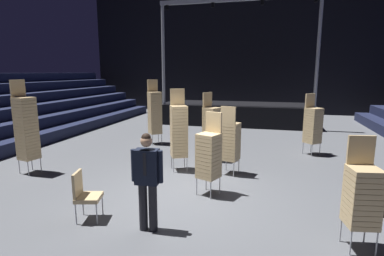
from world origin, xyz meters
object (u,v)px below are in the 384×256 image
object	(u,v)px
chair_stack_mid_left	(209,154)
chair_stack_mid_right	(230,140)
chair_stack_mid_centre	(26,128)
chair_stack_front_right	(155,112)
chair_stack_rear_left	(212,127)
man_with_tie	(147,176)
stage_riser	(237,112)
chair_stack_front_left	(313,125)
chair_stack_rear_centre	(362,195)
chair_stack_rear_right	(179,130)
loose_chair_near_man	(85,193)

from	to	relation	value
chair_stack_mid_left	chair_stack_mid_right	world-z (taller)	same
chair_stack_mid_left	chair_stack_mid_centre	bearing A→B (deg)	19.65
chair_stack_front_right	chair_stack_rear_left	world-z (taller)	chair_stack_front_right
man_with_tie	chair_stack_rear_left	distance (m)	4.62
stage_riser	chair_stack_front_left	distance (m)	6.53
man_with_tie	chair_stack_mid_left	world-z (taller)	chair_stack_mid_left
chair_stack_mid_left	chair_stack_rear_centre	size ratio (longest dim) A/B	1.05
stage_riser	chair_stack_front_left	bearing A→B (deg)	-61.11
man_with_tie	chair_stack_front_left	world-z (taller)	chair_stack_front_left
man_with_tie	chair_stack_rear_centre	size ratio (longest dim) A/B	0.98
chair_stack_mid_right	chair_stack_rear_centre	world-z (taller)	chair_stack_mid_right
chair_stack_mid_centre	stage_riser	bearing A→B (deg)	166.98
chair_stack_front_right	chair_stack_rear_centre	xyz separation A→B (m)	(5.73, -5.95, -0.34)
stage_riser	man_with_tie	xyz separation A→B (m)	(-0.25, -11.80, 0.35)
chair_stack_mid_centre	chair_stack_rear_centre	size ratio (longest dim) A/B	1.43
stage_riser	chair_stack_rear_right	world-z (taller)	stage_riser
chair_stack_rear_left	chair_stack_front_right	bearing A→B (deg)	-94.64
chair_stack_front_right	loose_chair_near_man	bearing A→B (deg)	58.96
chair_stack_mid_right	chair_stack_rear_right	distance (m)	1.46
chair_stack_front_left	loose_chair_near_man	xyz separation A→B (m)	(-4.69, -6.02, -0.49)
stage_riser	chair_stack_mid_centre	xyz separation A→B (m)	(-4.62, -9.73, 0.64)
chair_stack_rear_right	stage_riser	bearing A→B (deg)	-121.82
chair_stack_mid_right	loose_chair_near_man	bearing A→B (deg)	-110.00
chair_stack_rear_left	man_with_tie	bearing A→B (deg)	25.19
chair_stack_mid_left	chair_stack_front_right	bearing A→B (deg)	-33.47
chair_stack_rear_centre	loose_chair_near_man	size ratio (longest dim) A/B	1.90
loose_chair_near_man	chair_stack_rear_right	bearing A→B (deg)	150.75
chair_stack_mid_centre	chair_stack_rear_right	size ratio (longest dim) A/B	1.11
man_with_tie	loose_chair_near_man	distance (m)	1.38
stage_riser	chair_stack_rear_centre	xyz separation A→B (m)	(3.18, -11.50, 0.26)
chair_stack_rear_right	chair_stack_rear_left	bearing A→B (deg)	-146.61
chair_stack_rear_centre	chair_stack_front_left	bearing A→B (deg)	-99.73
chair_stack_front_right	chair_stack_mid_left	world-z (taller)	chair_stack_front_right
chair_stack_mid_right	loose_chair_near_man	world-z (taller)	chair_stack_mid_right
chair_stack_rear_left	chair_stack_rear_centre	bearing A→B (deg)	64.63
chair_stack_mid_centre	loose_chair_near_man	bearing A→B (deg)	69.30
chair_stack_mid_centre	chair_stack_front_right	bearing A→B (deg)	166.07
chair_stack_rear_right	chair_stack_rear_centre	distance (m)	4.96
chair_stack_rear_centre	chair_stack_mid_centre	bearing A→B (deg)	-22.84
chair_stack_front_right	chair_stack_mid_centre	xyz separation A→B (m)	(-2.07, -4.18, 0.04)
chair_stack_mid_left	loose_chair_near_man	distance (m)	2.72
chair_stack_front_right	chair_stack_mid_left	distance (m)	5.34
chair_stack_mid_left	chair_stack_mid_centre	world-z (taller)	chair_stack_mid_centre
chair_stack_mid_left	chair_stack_mid_right	bearing A→B (deg)	-78.33
chair_stack_rear_centre	chair_stack_front_right	bearing A→B (deg)	-56.11
man_with_tie	chair_stack_mid_centre	xyz separation A→B (m)	(-4.38, 2.07, 0.29)
stage_riser	chair_stack_rear_right	distance (m)	8.47
stage_riser	chair_stack_rear_centre	bearing A→B (deg)	-74.54
chair_stack_front_left	chair_stack_mid_left	distance (m)	5.02
chair_stack_mid_left	chair_stack_mid_centre	xyz separation A→B (m)	(-5.08, 0.22, 0.34)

